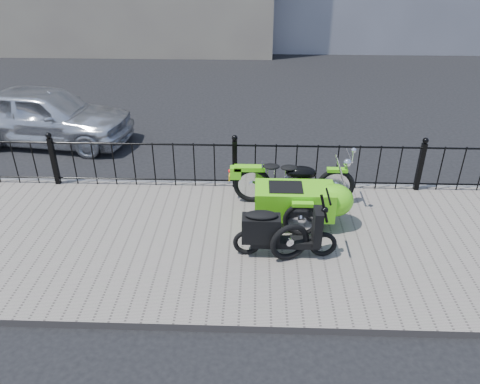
{
  "coord_description": "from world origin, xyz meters",
  "views": [
    {
      "loc": [
        0.38,
        -6.73,
        4.5
      ],
      "look_at": [
        0.15,
        -0.1,
        0.78
      ],
      "focal_mm": 35.0,
      "sensor_mm": 36.0,
      "label": 1
    }
  ],
  "objects_px": {
    "scooter": "(278,232)",
    "sedan_car": "(46,115)",
    "spare_tire": "(290,242)",
    "motorcycle_sidecar": "(304,196)"
  },
  "relations": [
    {
      "from": "motorcycle_sidecar",
      "to": "scooter",
      "type": "distance_m",
      "value": 1.1
    },
    {
      "from": "scooter",
      "to": "motorcycle_sidecar",
      "type": "bearing_deg",
      "value": 64.65
    },
    {
      "from": "scooter",
      "to": "sedan_car",
      "type": "distance_m",
      "value": 6.95
    },
    {
      "from": "scooter",
      "to": "spare_tire",
      "type": "xyz_separation_m",
      "value": [
        0.17,
        -0.11,
        -0.1
      ]
    },
    {
      "from": "motorcycle_sidecar",
      "to": "sedan_car",
      "type": "xyz_separation_m",
      "value": [
        -5.78,
        3.49,
        0.09
      ]
    },
    {
      "from": "scooter",
      "to": "spare_tire",
      "type": "distance_m",
      "value": 0.23
    },
    {
      "from": "motorcycle_sidecar",
      "to": "spare_tire",
      "type": "distance_m",
      "value": 1.16
    },
    {
      "from": "motorcycle_sidecar",
      "to": "spare_tire",
      "type": "xyz_separation_m",
      "value": [
        -0.3,
        -1.1,
        -0.16
      ]
    },
    {
      "from": "spare_tire",
      "to": "scooter",
      "type": "bearing_deg",
      "value": 147.27
    },
    {
      "from": "motorcycle_sidecar",
      "to": "sedan_car",
      "type": "height_order",
      "value": "sedan_car"
    }
  ]
}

